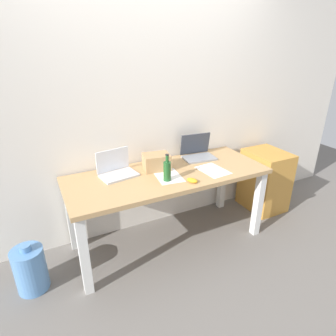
# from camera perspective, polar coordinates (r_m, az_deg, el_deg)

# --- Properties ---
(ground_plane) EXTENTS (8.00, 8.00, 0.00)m
(ground_plane) POSITION_cam_1_polar(r_m,az_deg,el_deg) (2.97, 0.00, -14.09)
(ground_plane) COLOR slate
(back_wall) EXTENTS (5.20, 0.08, 2.60)m
(back_wall) POSITION_cam_1_polar(r_m,az_deg,el_deg) (2.77, -3.96, 12.90)
(back_wall) COLOR silver
(back_wall) RESTS_ON ground
(desk) EXTENTS (1.82, 0.72, 0.74)m
(desk) POSITION_cam_1_polar(r_m,az_deg,el_deg) (2.62, 0.00, -2.93)
(desk) COLOR tan
(desk) RESTS_ON ground
(laptop_left) EXTENTS (0.34, 0.27, 0.22)m
(laptop_left) POSITION_cam_1_polar(r_m,az_deg,el_deg) (2.56, -10.17, -0.37)
(laptop_left) COLOR silver
(laptop_left) RESTS_ON desk
(laptop_right) EXTENTS (0.34, 0.26, 0.24)m
(laptop_right) POSITION_cam_1_polar(r_m,az_deg,el_deg) (2.93, 5.93, 3.07)
(laptop_right) COLOR gray
(laptop_right) RESTS_ON desk
(beer_bottle) EXTENTS (0.06, 0.06, 0.24)m
(beer_bottle) POSITION_cam_1_polar(r_m,az_deg,el_deg) (2.40, -0.17, -0.51)
(beer_bottle) COLOR #1E5123
(beer_bottle) RESTS_ON desk
(computer_mouse) EXTENTS (0.10, 0.12, 0.03)m
(computer_mouse) POSITION_cam_1_polar(r_m,az_deg,el_deg) (2.42, 4.86, -2.46)
(computer_mouse) COLOR gold
(computer_mouse) RESTS_ON desk
(cardboard_box) EXTENTS (0.26, 0.21, 0.15)m
(cardboard_box) POSITION_cam_1_polar(r_m,az_deg,el_deg) (2.63, -2.31, 1.23)
(cardboard_box) COLOR tan
(cardboard_box) RESTS_ON desk
(paper_sheet_front_right) EXTENTS (0.24, 0.31, 0.00)m
(paper_sheet_front_right) POSITION_cam_1_polar(r_m,az_deg,el_deg) (2.67, 8.97, -0.44)
(paper_sheet_front_right) COLOR white
(paper_sheet_front_right) RESTS_ON desk
(paper_sheet_center) EXTENTS (0.24, 0.32, 0.00)m
(paper_sheet_center) POSITION_cam_1_polar(r_m,az_deg,el_deg) (2.52, 0.08, -1.65)
(paper_sheet_center) COLOR white
(paper_sheet_center) RESTS_ON desk
(water_cooler_jug) EXTENTS (0.24, 0.24, 0.42)m
(water_cooler_jug) POSITION_cam_1_polar(r_m,az_deg,el_deg) (2.61, -25.76, -17.71)
(water_cooler_jug) COLOR #598CC6
(water_cooler_jug) RESTS_ON ground
(filing_cabinet) EXTENTS (0.40, 0.48, 0.70)m
(filing_cabinet) POSITION_cam_1_polar(r_m,az_deg,el_deg) (3.52, 18.71, -2.33)
(filing_cabinet) COLOR #C68938
(filing_cabinet) RESTS_ON ground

